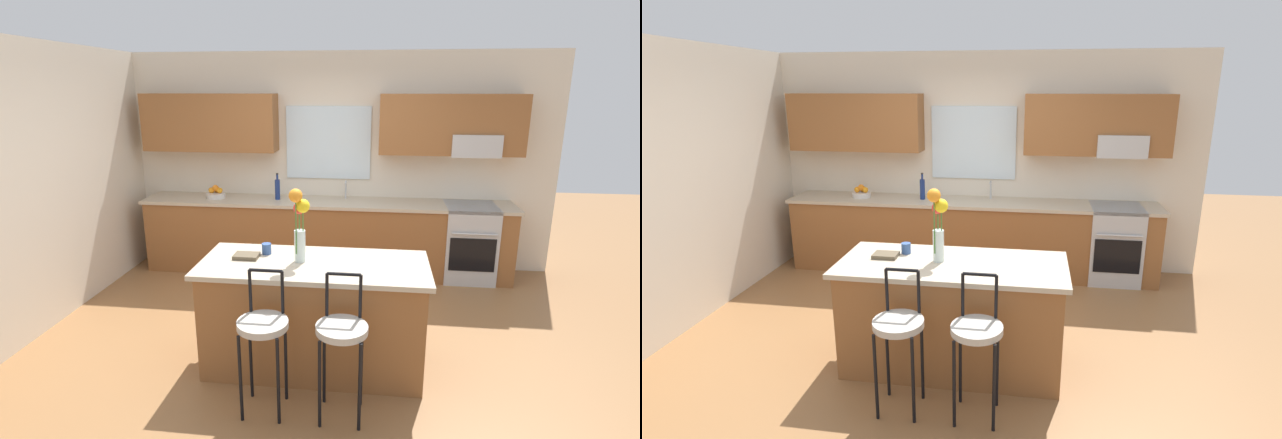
# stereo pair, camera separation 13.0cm
# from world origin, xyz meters

# --- Properties ---
(ground_plane) EXTENTS (14.00, 14.00, 0.00)m
(ground_plane) POSITION_xyz_m (0.00, 0.00, 0.00)
(ground_plane) COLOR olive
(wall_left) EXTENTS (0.12, 4.60, 2.70)m
(wall_left) POSITION_xyz_m (-2.56, 0.30, 1.35)
(wall_left) COLOR beige
(wall_left) RESTS_ON ground
(back_wall_assembly) EXTENTS (5.60, 0.50, 2.70)m
(back_wall_assembly) POSITION_xyz_m (0.03, 1.99, 1.51)
(back_wall_assembly) COLOR beige
(back_wall_assembly) RESTS_ON ground
(counter_run) EXTENTS (4.56, 0.64, 0.92)m
(counter_run) POSITION_xyz_m (0.00, 1.70, 0.47)
(counter_run) COLOR brown
(counter_run) RESTS_ON ground
(sink_faucet) EXTENTS (0.02, 0.13, 0.23)m
(sink_faucet) POSITION_xyz_m (0.24, 1.84, 1.06)
(sink_faucet) COLOR #B7BABC
(sink_faucet) RESTS_ON counter_run
(oven_range) EXTENTS (0.60, 0.64, 0.92)m
(oven_range) POSITION_xyz_m (1.75, 1.68, 0.46)
(oven_range) COLOR #B7BABC
(oven_range) RESTS_ON ground
(kitchen_island) EXTENTS (1.83, 0.80, 0.92)m
(kitchen_island) POSITION_xyz_m (0.14, -0.44, 0.46)
(kitchen_island) COLOR brown
(kitchen_island) RESTS_ON ground
(bar_stool_near) EXTENTS (0.36, 0.36, 1.04)m
(bar_stool_near) POSITION_xyz_m (-0.13, -1.05, 0.64)
(bar_stool_near) COLOR black
(bar_stool_near) RESTS_ON ground
(bar_stool_middle) EXTENTS (0.36, 0.36, 1.04)m
(bar_stool_middle) POSITION_xyz_m (0.42, -1.05, 0.64)
(bar_stool_middle) COLOR black
(bar_stool_middle) RESTS_ON ground
(flower_vase) EXTENTS (0.16, 0.17, 0.60)m
(flower_vase) POSITION_xyz_m (0.03, -0.44, 1.27)
(flower_vase) COLOR silver
(flower_vase) RESTS_ON kitchen_island
(mug_ceramic) EXTENTS (0.08, 0.08, 0.09)m
(mug_ceramic) POSITION_xyz_m (-0.28, -0.29, 0.97)
(mug_ceramic) COLOR #33518C
(mug_ceramic) RESTS_ON kitchen_island
(cookbook) EXTENTS (0.20, 0.15, 0.03)m
(cookbook) POSITION_xyz_m (-0.42, -0.40, 0.94)
(cookbook) COLOR brown
(cookbook) RESTS_ON kitchen_island
(fruit_bowl_oranges) EXTENTS (0.24, 0.24, 0.16)m
(fruit_bowl_oranges) POSITION_xyz_m (-1.40, 1.70, 0.97)
(fruit_bowl_oranges) COLOR silver
(fruit_bowl_oranges) RESTS_ON counter_run
(bottle_olive_oil) EXTENTS (0.06, 0.06, 0.33)m
(bottle_olive_oil) POSITION_xyz_m (-0.60, 1.70, 1.05)
(bottle_olive_oil) COLOR navy
(bottle_olive_oil) RESTS_ON counter_run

